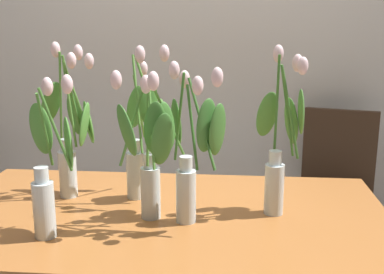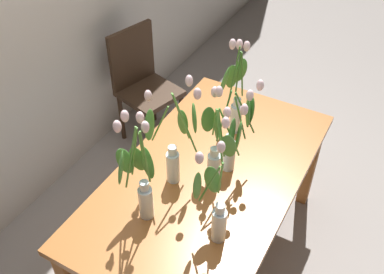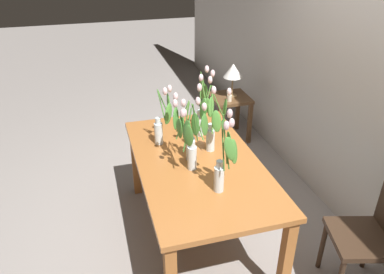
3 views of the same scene
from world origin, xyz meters
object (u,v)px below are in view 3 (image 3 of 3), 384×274
object	(u,v)px
tulip_vase_3	(188,134)
tulip_vase_5	(191,144)
tulip_vase_2	(212,126)
side_table	(230,106)
pillar_candle	(229,98)
dining_table	(198,171)
table_lamp	(233,72)
dining_chair	(376,230)
tulip_vase_0	(162,124)
tulip_vase_4	(203,110)
tulip_vase_1	(224,163)

from	to	relation	value
tulip_vase_3	tulip_vase_5	distance (m)	0.13
tulip_vase_2	side_table	size ratio (longest dim) A/B	1.06
side_table	pillar_candle	world-z (taller)	pillar_candle
tulip_vase_5	side_table	bearing A→B (deg)	150.25
dining_table	table_lamp	distance (m)	1.79
tulip_vase_3	dining_chair	xyz separation A→B (m)	(0.84, 1.06, -0.44)
side_table	tulip_vase_2	bearing A→B (deg)	-26.48
tulip_vase_0	side_table	size ratio (longest dim) A/B	0.93
tulip_vase_4	dining_chair	size ratio (longest dim) A/B	0.63
tulip_vase_0	tulip_vase_4	xyz separation A→B (m)	(-0.05, 0.36, 0.05)
side_table	table_lamp	size ratio (longest dim) A/B	1.38
tulip_vase_1	table_lamp	world-z (taller)	tulip_vase_1
tulip_vase_0	dining_chair	size ratio (longest dim) A/B	0.55
dining_chair	tulip_vase_2	bearing A→B (deg)	-137.28
tulip_vase_5	tulip_vase_2	bearing A→B (deg)	132.68
dining_chair	dining_table	bearing A→B (deg)	-129.40
dining_chair	tulip_vase_4	bearing A→B (deg)	-145.20
dining_table	dining_chair	xyz separation A→B (m)	(0.81, 0.99, -0.12)
tulip_vase_0	tulip_vase_2	bearing A→B (deg)	56.18
tulip_vase_0	pillar_candle	xyz separation A→B (m)	(-1.09, 1.00, -0.33)
tulip_vase_4	side_table	distance (m)	1.46
table_lamp	pillar_candle	xyz separation A→B (m)	(0.13, -0.08, -0.27)
tulip_vase_4	dining_chair	world-z (taller)	tulip_vase_4
tulip_vase_4	side_table	xyz separation A→B (m)	(-1.17, 0.70, -0.54)
tulip_vase_2	tulip_vase_4	size ratio (longest dim) A/B	0.99
tulip_vase_2	tulip_vase_5	xyz separation A→B (m)	(0.21, -0.22, -0.01)
tulip_vase_4	dining_chair	distance (m)	1.52
tulip_vase_3	tulip_vase_2	bearing A→B (deg)	110.58
tulip_vase_2	dining_chair	bearing A→B (deg)	42.72
tulip_vase_5	tulip_vase_3	bearing A→B (deg)	174.56
tulip_vase_2	tulip_vase_3	size ratio (longest dim) A/B	1.13
tulip_vase_3	tulip_vase_5	world-z (taller)	tulip_vase_5
tulip_vase_2	tulip_vase_3	distance (m)	0.23
tulip_vase_1	tulip_vase_4	distance (m)	0.79
pillar_candle	tulip_vase_4	bearing A→B (deg)	-31.68
tulip_vase_4	side_table	bearing A→B (deg)	148.98
tulip_vase_5	pillar_candle	distance (m)	1.80
dining_table	side_table	distance (m)	1.78
tulip_vase_4	tulip_vase_1	bearing A→B (deg)	-8.04
tulip_vase_4	tulip_vase_3	bearing A→B (deg)	-32.76
tulip_vase_5	tulip_vase_0	bearing A→B (deg)	-164.58
tulip_vase_1	tulip_vase_3	size ratio (longest dim) A/B	1.13
dining_chair	side_table	world-z (taller)	dining_chair
dining_table	tulip_vase_2	world-z (taller)	tulip_vase_2
tulip_vase_4	tulip_vase_5	world-z (taller)	tulip_vase_4
dining_table	tulip_vase_2	xyz separation A→B (m)	(-0.10, 0.14, 0.31)
dining_table	tulip_vase_1	world-z (taller)	tulip_vase_1
tulip_vase_3	table_lamp	xyz separation A→B (m)	(-1.52, 0.95, -0.11)
tulip_vase_1	tulip_vase_0	bearing A→B (deg)	-161.32
tulip_vase_1	dining_chair	world-z (taller)	tulip_vase_1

